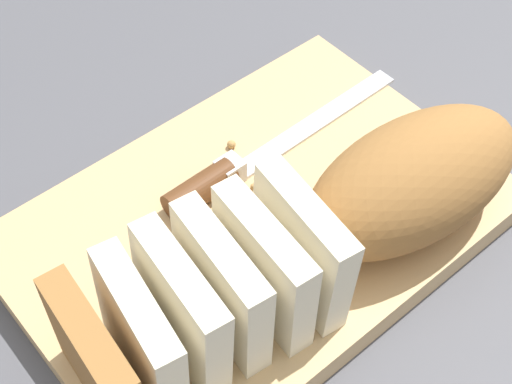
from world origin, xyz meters
TOP-DOWN VIEW (x-y plane):
  - ground_plane at (0.00, 0.00)m, footprint 3.00×3.00m
  - cutting_board at (0.00, 0.00)m, footprint 0.38×0.26m
  - bread_loaf at (-0.02, 0.07)m, footprint 0.37×0.14m
  - bread_knife at (-0.01, -0.04)m, footprint 0.25×0.02m
  - crumb_near_knife at (0.00, 0.02)m, footprint 0.00×0.00m
  - crumb_near_loaf at (0.04, -0.04)m, footprint 0.00×0.00m
  - crumb_stray_left at (-0.03, -0.07)m, footprint 0.01×0.01m
  - crumb_stray_right at (-0.02, -0.02)m, footprint 0.00×0.00m

SIDE VIEW (x-z plane):
  - ground_plane at x=0.00m, z-range 0.00..0.00m
  - cutting_board at x=0.00m, z-range 0.00..0.03m
  - crumb_near_knife at x=0.00m, z-range 0.03..0.03m
  - crumb_near_loaf at x=0.04m, z-range 0.03..0.03m
  - crumb_stray_right at x=-0.02m, z-range 0.03..0.03m
  - crumb_stray_left at x=-0.03m, z-range 0.03..0.03m
  - bread_knife at x=-0.01m, z-range 0.02..0.05m
  - bread_loaf at x=-0.02m, z-range 0.03..0.12m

